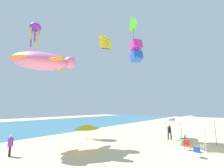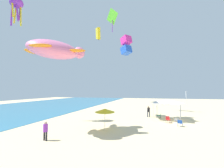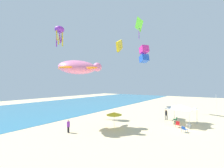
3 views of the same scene
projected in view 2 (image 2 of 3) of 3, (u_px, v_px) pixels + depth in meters
The scene contains 15 objects.
ground at pixel (174, 123), 20.41m from camera, with size 120.00×120.00×0.10m, color beige.
canopy_tent at pixel (167, 101), 22.20m from camera, with size 4.09×4.06×2.98m.
beach_umbrella at pixel (105, 110), 16.50m from camera, with size 2.13×2.12×2.37m.
folding_chair_right_of_tent at pixel (180, 123), 18.03m from camera, with size 0.74×0.66×0.82m.
folding_chair_left_of_tent at pixel (168, 119), 20.26m from camera, with size 0.74×0.66×0.82m.
folding_chair_near_cooler at pixel (159, 115), 23.55m from camera, with size 0.59×0.67×0.82m.
cooler_box at pixel (177, 120), 21.18m from camera, with size 0.74×0.67×0.40m.
banner_flag at pixel (186, 99), 30.34m from camera, with size 0.36×0.06×4.17m.
person_watching_sky at pixel (45, 129), 13.10m from camera, with size 0.39×0.43×1.64m.
person_kite_handler at pixel (149, 111), 24.59m from camera, with size 0.41×0.45×1.73m.
kite_turtle_pink at pixel (55, 50), 16.22m from camera, with size 6.89×6.85×2.82m.
kite_octopus_purple at pixel (16, 4), 21.98m from camera, with size 1.79×1.79×3.99m.
kite_diamond_lime at pixel (112, 17), 32.32m from camera, with size 2.09×2.99×5.10m.
kite_box_magenta at pixel (126, 45), 24.22m from camera, with size 1.94×1.98×2.97m.
kite_parafoil_yellow at pixel (98, 34), 24.46m from camera, with size 5.56×2.66×3.51m.
Camera 2 is at (-22.02, 2.58, 4.29)m, focal length 24.69 mm.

